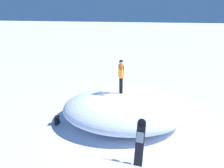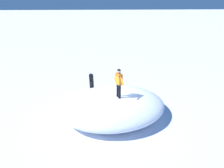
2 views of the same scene
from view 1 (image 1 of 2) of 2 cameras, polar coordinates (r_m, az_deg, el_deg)
name	(u,v)px [view 1 (image 1 of 2)]	position (r m, az deg, el deg)	size (l,w,h in m)	color
ground	(123,121)	(10.76, 2.95, -9.65)	(240.00, 240.00, 0.00)	white
snow_mound	(125,108)	(10.57, 3.33, -6.22)	(5.89, 4.82, 1.32)	white
snowboarder_standing	(121,74)	(10.36, 2.37, 2.73)	(0.93, 0.47, 1.60)	black
snowboard_primary_upright	(140,141)	(7.74, 7.25, -14.53)	(0.41, 0.32, 1.62)	black
backpack_near	(57,121)	(10.68, -14.07, -9.14)	(0.54, 0.33, 0.42)	black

